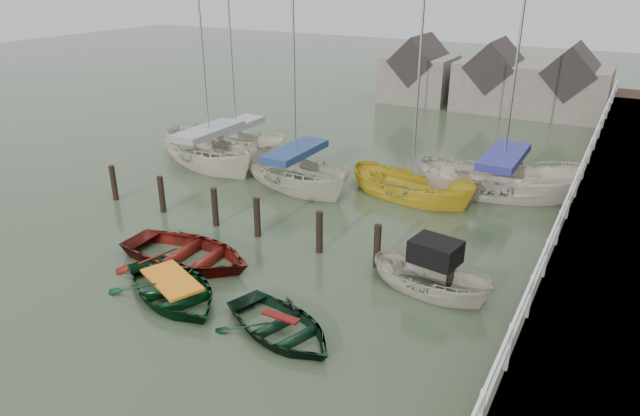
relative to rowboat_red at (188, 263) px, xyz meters
The scene contains 13 objects.
ground 2.04m from the rowboat_red, 10.95° to the right, with size 120.00×120.00×0.00m, color #2F3C26.
pier 14.99m from the rowboat_red, 39.95° to the left, with size 3.04×32.00×2.70m.
mooring_pilings 2.80m from the rowboat_red, 71.28° to the left, with size 13.72×0.22×1.80m.
far_sheds 25.84m from the rowboat_red, 83.69° to the left, with size 14.00×4.08×4.39m.
rowboat_red is the anchor object (origin of this frame).
rowboat_green 2.04m from the rowboat_red, 59.77° to the right, with size 2.82×3.94×0.82m, color black.
rowboat_dkgreen 4.86m from the rowboat_red, 20.92° to the right, with size 2.47×3.45×0.71m, color black.
motorboat 7.40m from the rowboat_red, 16.24° to the left, with size 3.82×1.92×2.19m.
sailboat_a 9.74m from the rowboat_red, 125.12° to the left, with size 7.23×4.70×10.52m.
sailboat_b 7.58m from the rowboat_red, 95.34° to the left, with size 6.70×4.45×11.66m.
sailboat_c 9.46m from the rowboat_red, 64.65° to the left, with size 5.73×2.99×9.65m.
sailboat_d 12.79m from the rowboat_red, 56.60° to the left, with size 7.19×3.87×12.76m.
sailboat_e 11.32m from the rowboat_red, 119.28° to the left, with size 6.26×2.89×9.41m.
Camera 1 is at (9.20, -11.23, 8.43)m, focal length 32.00 mm.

